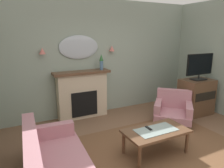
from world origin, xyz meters
TOP-DOWN VIEW (x-y plane):
  - floor at (0.00, 0.00)m, footprint 6.27×6.04m
  - wall_back at (0.00, 2.57)m, footprint 6.27×0.10m
  - patterned_rug at (0.00, 0.20)m, footprint 3.20×2.40m
  - fireplace at (-0.58, 2.35)m, footprint 1.36×0.36m
  - mantel_vase_centre at (-0.08, 2.32)m, footprint 0.10×0.10m
  - wall_mirror at (-0.58, 2.49)m, footprint 0.96×0.06m
  - wall_sconce_left at (-1.43, 2.44)m, footprint 0.14×0.14m
  - wall_sconce_right at (0.27, 2.44)m, footprint 0.14×0.14m
  - coffee_table at (-0.01, 0.23)m, footprint 1.10×0.60m
  - tv_remote at (-0.10, 0.32)m, footprint 0.04×0.16m
  - floral_couch at (-1.74, 0.31)m, footprint 0.96×1.76m
  - armchair_beside_couch at (1.24, 1.16)m, footprint 1.15×1.15m
  - tv_cabinet at (2.08, 1.26)m, footprint 0.80×0.57m
  - tv_flatscreen at (2.08, 1.24)m, footprint 0.84×0.24m

SIDE VIEW (x-z plane):
  - floor at x=0.00m, z-range -0.10..0.00m
  - patterned_rug at x=0.00m, z-range 0.00..0.01m
  - armchair_beside_couch at x=1.24m, z-range -0.05..0.66m
  - floral_couch at x=-1.74m, z-range -0.06..0.70m
  - coffee_table at x=-0.01m, z-range 0.16..0.61m
  - tv_cabinet at x=2.08m, z-range 0.00..0.90m
  - tv_remote at x=-0.10m, z-range 0.44..0.46m
  - fireplace at x=-0.58m, z-range -0.01..1.15m
  - tv_flatscreen at x=2.08m, z-range 0.92..1.57m
  - mantel_vase_centre at x=-0.08m, z-range 1.18..1.56m
  - wall_back at x=0.00m, z-range 0.00..2.85m
  - wall_sconce_left at x=-1.43m, z-range 1.59..1.73m
  - wall_sconce_right at x=0.27m, z-range 1.59..1.73m
  - wall_mirror at x=-0.58m, z-range 1.43..1.99m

